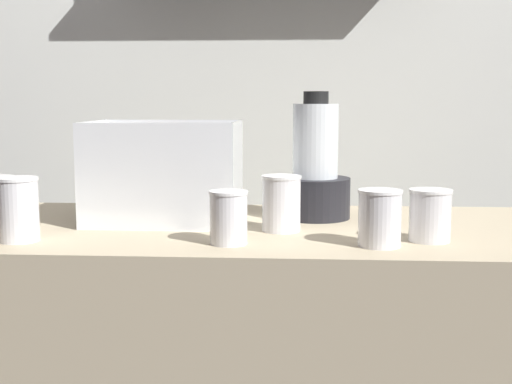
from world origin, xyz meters
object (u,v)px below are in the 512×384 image
at_px(juice_cup_pomegranate_far_right, 380,221).
at_px(juice_cup_mango_rightmost, 430,219).
at_px(blender_pitcher, 315,172).
at_px(juice_cup_mango_right, 281,206).
at_px(juice_cup_beet_middle, 229,221).
at_px(juice_cup_mango_left, 18,213).
at_px(carrot_display_bin, 163,191).

height_order(juice_cup_pomegranate_far_right, juice_cup_mango_rightmost, juice_cup_pomegranate_far_right).
distance_m(blender_pitcher, juice_cup_mango_rightmost, 0.36).
distance_m(juice_cup_mango_right, juice_cup_mango_rightmost, 0.32).
bearing_deg(juice_cup_beet_middle, juice_cup_mango_right, 54.41).
distance_m(juice_cup_mango_left, juice_cup_mango_rightmost, 0.85).
distance_m(juice_cup_pomegranate_far_right, juice_cup_mango_rightmost, 0.12).
height_order(blender_pitcher, juice_cup_mango_right, blender_pitcher).
bearing_deg(juice_cup_pomegranate_far_right, juice_cup_mango_rightmost, 26.96).
height_order(juice_cup_beet_middle, juice_cup_mango_right, juice_cup_mango_right).
distance_m(blender_pitcher, juice_cup_mango_right, 0.20).
relative_size(carrot_display_bin, juice_cup_mango_rightmost, 3.28).
xyz_separation_m(juice_cup_mango_left, juice_cup_pomegranate_far_right, (0.74, -0.00, -0.01)).
bearing_deg(juice_cup_pomegranate_far_right, juice_cup_mango_right, 144.10).
xyz_separation_m(blender_pitcher, juice_cup_mango_left, (-0.62, -0.32, -0.06)).
bearing_deg(juice_cup_mango_rightmost, juice_cup_mango_left, -176.35).
height_order(juice_cup_beet_middle, juice_cup_mango_rightmost, same).
height_order(juice_cup_mango_left, juice_cup_mango_right, juice_cup_mango_left).
relative_size(carrot_display_bin, juice_cup_mango_right, 2.84).
bearing_deg(blender_pitcher, juice_cup_mango_rightmost, -48.87).
height_order(juice_cup_mango_left, juice_cup_beet_middle, juice_cup_mango_left).
bearing_deg(carrot_display_bin, juice_cup_pomegranate_far_right, -27.00).
relative_size(juice_cup_mango_left, juice_cup_pomegranate_far_right, 1.17).
height_order(juice_cup_mango_left, juice_cup_pomegranate_far_right, juice_cup_mango_left).
xyz_separation_m(blender_pitcher, juice_cup_mango_rightmost, (0.23, -0.27, -0.07)).
distance_m(carrot_display_bin, juice_cup_beet_middle, 0.31).
xyz_separation_m(juice_cup_pomegranate_far_right, juice_cup_mango_rightmost, (0.11, 0.06, -0.00)).
bearing_deg(juice_cup_beet_middle, carrot_display_bin, 126.72).
bearing_deg(blender_pitcher, juice_cup_beet_middle, -119.51).
distance_m(carrot_display_bin, juice_cup_mango_rightmost, 0.63).
bearing_deg(juice_cup_mango_left, juice_cup_mango_rightmost, 3.65).
height_order(blender_pitcher, juice_cup_mango_rightmost, blender_pitcher).
relative_size(juice_cup_mango_left, juice_cup_mango_rightmost, 1.23).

